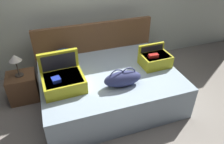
{
  "coord_description": "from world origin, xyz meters",
  "views": [
    {
      "loc": [
        -0.83,
        -2.13,
        2.34
      ],
      "look_at": [
        0.0,
        0.29,
        0.63
      ],
      "focal_mm": 34.35,
      "sensor_mm": 36.0,
      "label": 1
    }
  ],
  "objects": [
    {
      "name": "back_wall",
      "position": [
        0.0,
        1.65,
        1.3
      ],
      "size": [
        8.0,
        0.1,
        2.6
      ],
      "primitive_type": "cube",
      "color": "#B7C1B2",
      "rests_on": "ground"
    },
    {
      "name": "hard_case_large",
      "position": [
        -0.7,
        0.3,
        0.65
      ],
      "size": [
        0.57,
        0.52,
        0.44
      ],
      "rotation": [
        0.0,
        0.0,
        0.04
      ],
      "color": "gold",
      "rests_on": "bed"
    },
    {
      "name": "nightstand",
      "position": [
        -1.3,
        0.91,
        0.22
      ],
      "size": [
        0.44,
        0.4,
        0.45
      ],
      "primitive_type": "cube",
      "color": "brown",
      "rests_on": "ground"
    },
    {
      "name": "pillow_near_headboard",
      "position": [
        -0.59,
        0.99,
        0.63
      ],
      "size": [
        0.4,
        0.3,
        0.21
      ],
      "primitive_type": "ellipsoid",
      "rotation": [
        0.0,
        0.0,
        -0.0
      ],
      "color": "navy",
      "rests_on": "bed"
    },
    {
      "name": "headboard",
      "position": [
        0.0,
        1.2,
        0.51
      ],
      "size": [
        2.08,
        0.08,
        1.03
      ],
      "primitive_type": "cube",
      "color": "brown",
      "rests_on": "ground"
    },
    {
      "name": "bed",
      "position": [
        0.0,
        0.4,
        0.26
      ],
      "size": [
        2.04,
        1.53,
        0.53
      ],
      "primitive_type": "cube",
      "color": "#99ADBC",
      "rests_on": "ground"
    },
    {
      "name": "table_lamp",
      "position": [
        -1.3,
        0.91,
        0.74
      ],
      "size": [
        0.18,
        0.18,
        0.36
      ],
      "color": "#3F3833",
      "rests_on": "nightstand"
    },
    {
      "name": "hard_case_medium",
      "position": [
        0.75,
        0.39,
        0.64
      ],
      "size": [
        0.46,
        0.35,
        0.31
      ],
      "rotation": [
        0.0,
        0.0,
        0.03
      ],
      "color": "gold",
      "rests_on": "bed"
    },
    {
      "name": "ground_plane",
      "position": [
        0.0,
        0.0,
        0.0
      ],
      "size": [
        12.0,
        12.0,
        0.0
      ],
      "primitive_type": "plane",
      "color": "gray"
    },
    {
      "name": "duffel_bag",
      "position": [
        0.08,
        0.07,
        0.64
      ],
      "size": [
        0.53,
        0.22,
        0.28
      ],
      "rotation": [
        0.0,
        0.0,
        -0.03
      ],
      "color": "navy",
      "rests_on": "bed"
    }
  ]
}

